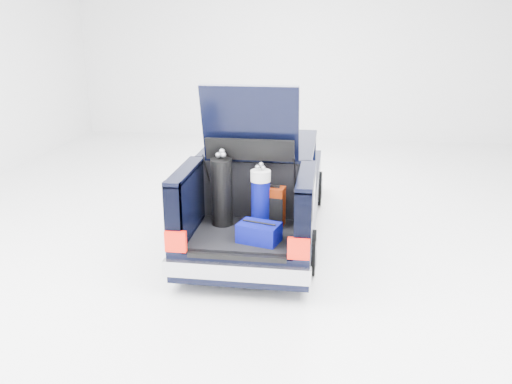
% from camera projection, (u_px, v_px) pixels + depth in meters
% --- Properties ---
extents(ground, '(14.00, 14.00, 0.00)m').
position_uv_depth(ground, '(260.00, 232.00, 8.65)').
color(ground, white).
rests_on(ground, ground).
extents(car, '(1.87, 4.65, 2.47)m').
position_uv_depth(car, '(261.00, 190.00, 8.54)').
color(car, black).
rests_on(car, ground).
extents(red_suitcase, '(0.37, 0.27, 0.57)m').
position_uv_depth(red_suitcase, '(271.00, 207.00, 7.24)').
color(red_suitcase, '#6B1B03').
rests_on(red_suitcase, car).
extents(black_golf_bag, '(0.31, 0.35, 1.03)m').
position_uv_depth(black_golf_bag, '(222.00, 192.00, 7.20)').
color(black_golf_bag, black).
rests_on(black_golf_bag, car).
extents(blue_golf_bag, '(0.34, 0.34, 0.89)m').
position_uv_depth(blue_golf_bag, '(261.00, 198.00, 7.15)').
color(blue_golf_bag, black).
rests_on(blue_golf_bag, car).
extents(blue_duffel, '(0.58, 0.45, 0.27)m').
position_uv_depth(blue_duffel, '(259.00, 232.00, 6.76)').
color(blue_duffel, '#040666').
rests_on(blue_duffel, car).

